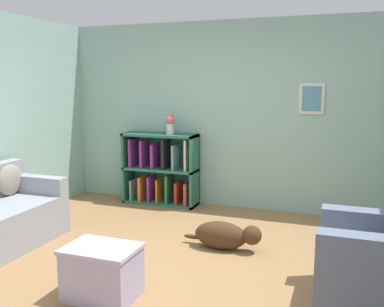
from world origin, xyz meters
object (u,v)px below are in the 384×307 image
at_px(bookshelf, 161,170).
at_px(dog, 225,235).
at_px(vase, 170,123).
at_px(coffee_table, 102,271).

relative_size(bookshelf, dog, 1.25).
relative_size(bookshelf, vase, 3.90).
bearing_deg(bookshelf, coffee_table, -75.80).
distance_m(bookshelf, dog, 1.98).
xyz_separation_m(dog, vase, (-1.21, 1.38, 1.04)).
bearing_deg(dog, coffee_table, -116.21).
xyz_separation_m(bookshelf, dog, (1.36, -1.40, -0.34)).
bearing_deg(vase, bookshelf, 172.23).
distance_m(bookshelf, coffee_table, 2.85).
bearing_deg(vase, coffee_table, -78.86).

